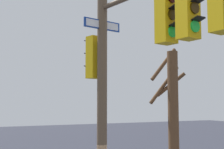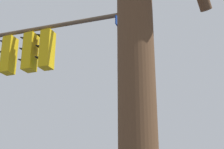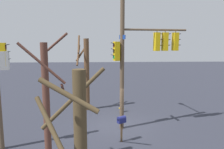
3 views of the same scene
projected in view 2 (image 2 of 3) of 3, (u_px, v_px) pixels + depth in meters
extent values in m
cylinder|color=brown|center=(123.00, 61.00, 8.42)|extent=(0.25, 0.25, 9.25)
cylinder|color=brown|center=(53.00, 26.00, 9.49)|extent=(4.04, 0.99, 0.12)
cube|color=gold|center=(47.00, 50.00, 9.29)|extent=(0.37, 0.41, 1.10)
cylinder|color=#2F0403|center=(43.00, 39.00, 9.46)|extent=(0.07, 0.22, 0.22)
cube|color=black|center=(41.00, 36.00, 9.52)|extent=(0.20, 0.24, 0.06)
cylinder|color=#352504|center=(42.00, 50.00, 9.35)|extent=(0.07, 0.22, 0.22)
cube|color=black|center=(40.00, 47.00, 9.41)|extent=(0.20, 0.24, 0.06)
cylinder|color=#19D147|center=(41.00, 62.00, 9.23)|extent=(0.07, 0.22, 0.22)
cube|color=black|center=(39.00, 58.00, 9.30)|extent=(0.20, 0.24, 0.06)
cylinder|color=brown|center=(49.00, 29.00, 9.50)|extent=(0.04, 0.04, 0.15)
cube|color=gold|center=(30.00, 52.00, 9.46)|extent=(0.35, 0.40, 1.10)
cylinder|color=#2F0403|center=(26.00, 42.00, 9.63)|extent=(0.06, 0.22, 0.22)
cube|color=black|center=(25.00, 39.00, 9.70)|extent=(0.19, 0.23, 0.06)
cylinder|color=#352504|center=(25.00, 53.00, 9.52)|extent=(0.06, 0.22, 0.22)
cube|color=black|center=(23.00, 50.00, 9.58)|extent=(0.19, 0.23, 0.06)
cylinder|color=#19D147|center=(24.00, 64.00, 9.40)|extent=(0.06, 0.22, 0.22)
cube|color=black|center=(22.00, 61.00, 9.47)|extent=(0.19, 0.23, 0.06)
cylinder|color=brown|center=(32.00, 32.00, 9.67)|extent=(0.04, 0.04, 0.15)
cube|color=gold|center=(9.00, 55.00, 9.67)|extent=(0.36, 0.41, 1.10)
cylinder|color=#2F0403|center=(6.00, 45.00, 9.84)|extent=(0.07, 0.22, 0.22)
cube|color=black|center=(4.00, 42.00, 9.91)|extent=(0.19, 0.23, 0.06)
cylinder|color=#352504|center=(4.00, 56.00, 9.73)|extent=(0.07, 0.22, 0.22)
cube|color=black|center=(3.00, 53.00, 9.80)|extent=(0.19, 0.23, 0.06)
cylinder|color=#19D147|center=(3.00, 67.00, 9.61)|extent=(0.07, 0.22, 0.22)
cube|color=black|center=(1.00, 64.00, 9.68)|extent=(0.19, 0.23, 0.06)
cylinder|color=brown|center=(11.00, 36.00, 9.88)|extent=(0.04, 0.04, 0.15)
cube|color=gold|center=(136.00, 56.00, 8.34)|extent=(0.39, 0.43, 1.10)
cylinder|color=#2F0403|center=(142.00, 43.00, 8.42)|extent=(0.09, 0.22, 0.22)
cube|color=black|center=(145.00, 38.00, 8.44)|extent=(0.22, 0.25, 0.06)
cylinder|color=#352504|center=(143.00, 55.00, 8.30)|extent=(0.09, 0.22, 0.22)
cube|color=black|center=(145.00, 51.00, 8.33)|extent=(0.22, 0.25, 0.06)
cylinder|color=#19D147|center=(143.00, 68.00, 8.19)|extent=(0.09, 0.22, 0.22)
cube|color=black|center=(146.00, 63.00, 8.21)|extent=(0.22, 0.25, 0.06)
cube|color=navy|center=(122.00, 29.00, 8.72)|extent=(0.27, 1.08, 0.24)
cube|color=white|center=(122.00, 29.00, 8.72)|extent=(0.22, 0.98, 0.18)
cylinder|color=brown|center=(136.00, 68.00, 3.52)|extent=(0.39, 0.39, 5.44)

